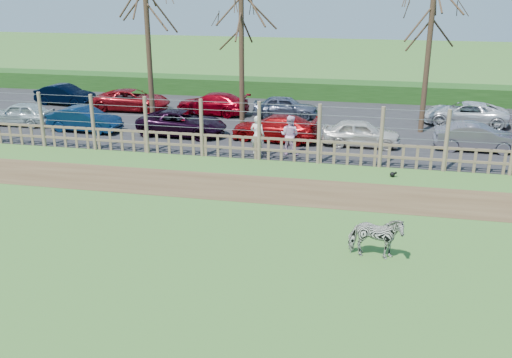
% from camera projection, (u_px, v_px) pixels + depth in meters
% --- Properties ---
extents(ground, '(120.00, 120.00, 0.00)m').
position_uv_depth(ground, '(206.00, 240.00, 16.79)').
color(ground, '#5E9748').
rests_on(ground, ground).
extents(dirt_strip, '(34.00, 2.80, 0.01)m').
position_uv_depth(dirt_strip, '(240.00, 187.00, 20.94)').
color(dirt_strip, brown).
rests_on(dirt_strip, ground).
extents(asphalt, '(44.00, 13.00, 0.04)m').
position_uv_depth(asphalt, '(283.00, 123.00, 30.17)').
color(asphalt, '#232326').
rests_on(asphalt, ground).
extents(hedge, '(46.00, 2.00, 1.10)m').
position_uv_depth(hedge, '(301.00, 89.00, 36.45)').
color(hedge, '#1E4716').
rests_on(hedge, ground).
extents(fence, '(30.16, 0.16, 2.50)m').
position_uv_depth(fence, '(259.00, 141.00, 23.90)').
color(fence, brown).
rests_on(fence, ground).
extents(tree_left, '(4.80, 4.80, 7.88)m').
position_uv_depth(tree_left, '(147.00, 14.00, 27.69)').
color(tree_left, '#3D2B1E').
rests_on(tree_left, ground).
extents(tree_mid, '(4.80, 4.80, 6.83)m').
position_uv_depth(tree_mid, '(241.00, 30.00, 28.01)').
color(tree_mid, '#3D2B1E').
rests_on(tree_mid, ground).
extents(tree_right, '(4.80, 4.80, 7.35)m').
position_uv_depth(tree_right, '(431.00, 24.00, 26.63)').
color(tree_right, '#3D2B1E').
rests_on(tree_right, ground).
extents(zebra, '(1.50, 0.73, 1.25)m').
position_uv_depth(zebra, '(375.00, 237.00, 15.49)').
color(zebra, gray).
rests_on(zebra, ground).
extents(visitor_a, '(0.69, 0.51, 1.72)m').
position_uv_depth(visitor_a, '(257.00, 135.00, 24.42)').
color(visitor_a, silver).
rests_on(visitor_a, asphalt).
extents(visitor_b, '(0.98, 0.86, 1.72)m').
position_uv_depth(visitor_b, '(290.00, 135.00, 24.44)').
color(visitor_b, silver).
rests_on(visitor_b, asphalt).
extents(crow, '(0.27, 0.20, 0.22)m').
position_uv_depth(crow, '(393.00, 174.00, 22.03)').
color(crow, black).
rests_on(crow, ground).
extents(car_0, '(3.56, 1.51, 1.20)m').
position_uv_depth(car_0, '(20.00, 114.00, 29.50)').
color(car_0, silver).
rests_on(car_0, asphalt).
extents(car_1, '(3.72, 1.52, 1.20)m').
position_uv_depth(car_1, '(85.00, 119.00, 28.30)').
color(car_1, '#092244').
rests_on(car_1, asphalt).
extents(car_2, '(4.42, 2.23, 1.20)m').
position_uv_depth(car_2, '(182.00, 123.00, 27.59)').
color(car_2, black).
rests_on(car_2, asphalt).
extents(car_3, '(4.31, 2.16, 1.20)m').
position_uv_depth(car_3, '(275.00, 128.00, 26.68)').
color(car_3, maroon).
rests_on(car_3, asphalt).
extents(car_4, '(3.54, 1.46, 1.20)m').
position_uv_depth(car_4, '(361.00, 133.00, 25.82)').
color(car_4, silver).
rests_on(car_4, asphalt).
extents(car_5, '(3.65, 1.29, 1.20)m').
position_uv_depth(car_5, '(477.00, 137.00, 25.15)').
color(car_5, slate).
rests_on(car_5, asphalt).
extents(car_7, '(3.77, 1.69, 1.20)m').
position_uv_depth(car_7, '(65.00, 95.00, 34.23)').
color(car_7, black).
rests_on(car_7, asphalt).
extents(car_8, '(4.38, 2.14, 1.20)m').
position_uv_depth(car_8, '(132.00, 100.00, 32.79)').
color(car_8, maroon).
rests_on(car_8, asphalt).
extents(car_9, '(4.31, 2.17, 1.20)m').
position_uv_depth(car_9, '(212.00, 104.00, 31.85)').
color(car_9, maroon).
rests_on(car_9, asphalt).
extents(car_10, '(3.60, 1.63, 1.20)m').
position_uv_depth(car_10, '(285.00, 107.00, 31.03)').
color(car_10, '#4F556B').
rests_on(car_10, asphalt).
extents(car_12, '(4.48, 2.37, 1.20)m').
position_uv_depth(car_12, '(465.00, 114.00, 29.51)').
color(car_12, silver).
rests_on(car_12, asphalt).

